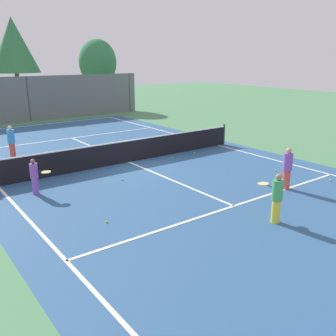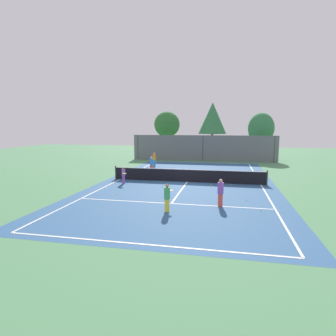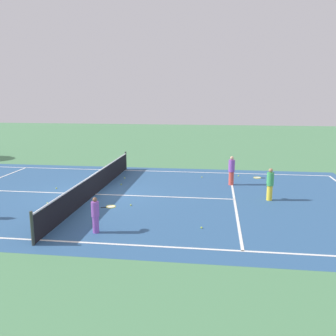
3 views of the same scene
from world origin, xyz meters
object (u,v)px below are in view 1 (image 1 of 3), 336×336
tennis_ball_0 (140,151)px  tennis_ball_9 (194,153)px  tennis_ball_1 (122,179)px  tennis_ball_11 (112,124)px  player_4 (287,168)px  tennis_ball_6 (330,180)px  tennis_ball_12 (162,153)px  tennis_ball_2 (29,137)px  tennis_ball_4 (107,222)px  tennis_ball_5 (98,160)px  tennis_ball_3 (173,158)px  tennis_ball_7 (118,150)px  player_3 (276,197)px  tennis_ball_10 (78,160)px  tennis_ball_8 (276,170)px  player_2 (35,176)px  player_0 (11,142)px

tennis_ball_0 → tennis_ball_9: 2.71m
tennis_ball_1 → tennis_ball_11: 12.55m
player_4 → tennis_ball_6: bearing=-13.6°
tennis_ball_12 → tennis_ball_2: bearing=116.9°
tennis_ball_0 → tennis_ball_4: size_ratio=1.00×
tennis_ball_4 → tennis_ball_2: bearing=81.9°
tennis_ball_5 → tennis_ball_3: bearing=-32.0°
tennis_ball_6 → tennis_ball_11: (-0.61, 16.00, 0.00)m
tennis_ball_1 → tennis_ball_4: same height
tennis_ball_7 → tennis_ball_11: same height
tennis_ball_7 → tennis_ball_9: same height
player_3 → tennis_ball_4: player_3 is taller
tennis_ball_4 → tennis_ball_7: same height
tennis_ball_4 → tennis_ball_10: size_ratio=1.00×
tennis_ball_2 → tennis_ball_9: size_ratio=1.00×
tennis_ball_0 → tennis_ball_5: size_ratio=1.00×
tennis_ball_7 → tennis_ball_11: size_ratio=1.00×
tennis_ball_8 → tennis_ball_5: bearing=131.2°
player_4 → tennis_ball_1: size_ratio=22.67×
tennis_ball_3 → tennis_ball_10: bearing=147.8°
player_2 → tennis_ball_3: player_2 is taller
player_0 → tennis_ball_11: player_0 is taller
player_2 → tennis_ball_11: (8.73, 10.76, -0.61)m
tennis_ball_2 → tennis_ball_11: (6.01, 1.01, 0.00)m
player_4 → tennis_ball_10: bearing=119.1°
player_4 → tennis_ball_12: (-0.61, 6.69, -0.73)m
tennis_ball_4 → tennis_ball_7: 8.60m
player_2 → tennis_ball_12: size_ratio=18.78×
tennis_ball_9 → tennis_ball_0: bearing=135.8°
player_4 → tennis_ball_11: player_4 is taller
tennis_ball_4 → tennis_ball_5: (2.79, 6.16, 0.00)m
tennis_ball_9 → tennis_ball_11: (0.76, 9.71, 0.00)m
tennis_ball_1 → tennis_ball_10: 3.60m
player_3 → tennis_ball_7: bearing=86.4°
player_4 → tennis_ball_2: (-4.57, 14.49, -0.73)m
tennis_ball_3 → tennis_ball_8: bearing=-61.1°
tennis_ball_5 → tennis_ball_11: (5.11, 8.09, 0.00)m
player_4 → tennis_ball_10: (-4.40, 7.89, -0.73)m
tennis_ball_0 → tennis_ball_5: (-2.41, -0.27, 0.00)m
tennis_ball_0 → tennis_ball_9: (1.94, -1.89, 0.00)m
tennis_ball_5 → tennis_ball_9: size_ratio=1.00×
tennis_ball_1 → tennis_ball_9: bearing=17.1°
tennis_ball_3 → tennis_ball_8: (2.24, -4.06, 0.00)m
player_3 → tennis_ball_4: 4.82m
player_3 → tennis_ball_6: bearing=12.7°
player_0 → tennis_ball_9: player_0 is taller
player_3 → tennis_ball_0: player_3 is taller
tennis_ball_5 → tennis_ball_11: same height
player_3 → tennis_ball_10: 9.63m
tennis_ball_5 → tennis_ball_9: same height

